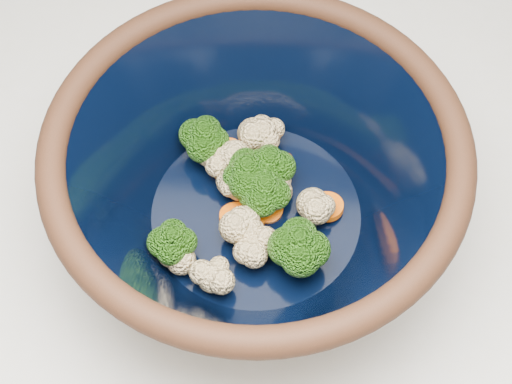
{
  "coord_description": "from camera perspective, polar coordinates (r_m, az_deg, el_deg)",
  "views": [
    {
      "loc": [
        -0.02,
        -0.25,
        1.5
      ],
      "look_at": [
        -0.05,
        0.07,
        0.97
      ],
      "focal_mm": 50.0,
      "sensor_mm": 36.0,
      "label": 1
    }
  ],
  "objects": [
    {
      "name": "mixing_bowl",
      "position": [
        0.61,
        0.0,
        0.71
      ],
      "size": [
        0.44,
        0.44,
        0.15
      ],
      "rotation": [
        0.0,
        0.0,
        -0.43
      ],
      "color": "black",
      "rests_on": "counter"
    },
    {
      "name": "vegetable_pile",
      "position": [
        0.64,
        -0.56,
        0.18
      ],
      "size": [
        0.17,
        0.18,
        0.06
      ],
      "color": "#608442",
      "rests_on": "mixing_bowl"
    }
  ]
}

